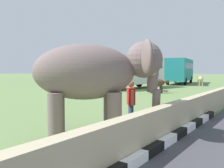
% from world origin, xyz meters
% --- Properties ---
extents(barrier_parapet, '(28.00, 0.36, 1.00)m').
position_xyz_m(barrier_parapet, '(2.00, 4.27, 0.50)').
color(barrier_parapet, tan).
rests_on(barrier_parapet, ground_plane).
extents(elephant, '(3.80, 3.86, 2.94)m').
position_xyz_m(elephant, '(2.47, 6.17, 1.93)').
color(elephant, '#725F5E').
rests_on(elephant, ground_plane).
extents(person_handler, '(0.56, 0.50, 1.66)m').
position_xyz_m(person_handler, '(4.00, 5.84, 0.93)').
color(person_handler, navy).
rests_on(person_handler, ground_plane).
extents(bus_white, '(9.04, 4.16, 3.50)m').
position_xyz_m(bus_white, '(19.30, 14.90, 2.08)').
color(bus_white, silver).
rests_on(bus_white, ground_plane).
extents(bus_teal, '(9.51, 4.12, 3.50)m').
position_xyz_m(bus_teal, '(30.92, 13.59, 2.08)').
color(bus_teal, teal).
rests_on(bus_teal, ground_plane).
extents(cow_near, '(1.59, 1.67, 1.23)m').
position_xyz_m(cow_near, '(16.16, 10.40, 0.87)').
color(cow_near, '#473323').
rests_on(cow_near, ground_plane).
extents(cow_mid, '(1.86, 1.27, 1.23)m').
position_xyz_m(cow_mid, '(18.10, 11.32, 0.87)').
color(cow_mid, beige).
rests_on(cow_mid, ground_plane).
extents(cow_far, '(1.87, 1.24, 1.23)m').
position_xyz_m(cow_far, '(27.87, 9.94, 0.87)').
color(cow_far, tan).
rests_on(cow_far, ground_plane).
extents(hill_east, '(25.56, 20.45, 10.91)m').
position_xyz_m(hill_east, '(55.00, 38.01, 0.00)').
color(hill_east, '#74725B').
rests_on(hill_east, ground_plane).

